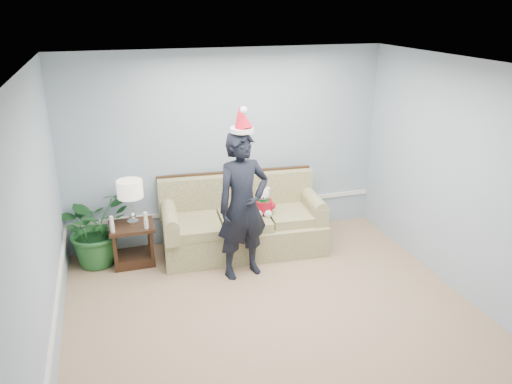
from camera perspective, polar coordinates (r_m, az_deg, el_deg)
The scene contains 10 objects.
room_shell at distance 4.74m, azimuth 3.89°, elevation -2.85°, with size 4.54×5.04×2.74m.
wainscot_trim at distance 5.94m, azimuth -11.23°, elevation -7.69°, with size 4.49×4.99×0.06m.
sofa at distance 6.94m, azimuth -1.57°, elevation -3.69°, with size 2.26×1.10×1.03m.
side_table at distance 6.81m, azimuth -13.84°, elevation -6.25°, with size 0.57×0.48×0.55m.
table_lamp at distance 6.56m, azimuth -14.21°, elevation 0.13°, with size 0.33×0.33×0.58m.
candle_pair at distance 6.47m, azimuth -14.30°, elevation -3.45°, with size 0.47×0.06×0.22m.
houseplant at distance 6.82m, azimuth -17.91°, elevation -3.81°, with size 0.93×0.81×1.04m, color #225E2A.
man at distance 6.07m, azimuth -1.52°, elevation -1.60°, with size 0.68×0.45×1.86m, color black.
santa_hat at distance 5.76m, azimuth -1.66°, elevation 8.21°, with size 0.35×0.38×0.32m.
teddy_bear at distance 6.77m, azimuth 0.87°, elevation -1.41°, with size 0.31×0.31×0.40m.
Camera 1 is at (-1.57, -4.04, 3.26)m, focal length 35.00 mm.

